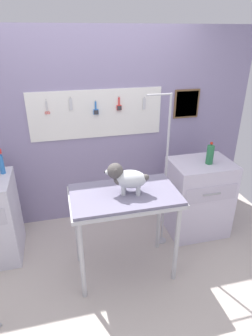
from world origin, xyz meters
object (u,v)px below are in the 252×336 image
cabinet_right (198,197)px  dog (126,178)px  soda_bottle (210,154)px  grooming_arm (165,181)px  grooming_table (125,202)px

cabinet_right → dog: bearing=-156.5°
dog → soda_bottle: dog is taller
grooming_arm → dog: 0.64m
grooming_table → cabinet_right: size_ratio=1.10×
grooming_table → cabinet_right: bearing=23.5°
grooming_arm → cabinet_right: grooming_arm is taller
grooming_arm → soda_bottle: bearing=7.7°
dog → soda_bottle: bearing=20.4°
dog → cabinet_right: dog is taller
soda_bottle → cabinet_right: bearing=140.7°
grooming_arm → dog: size_ratio=4.45×
grooming_table → dog: bearing=20.7°
grooming_table → soda_bottle: 1.14m
dog → grooming_table: bearing=-159.3°
cabinet_right → soda_bottle: (0.05, -0.04, 0.57)m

